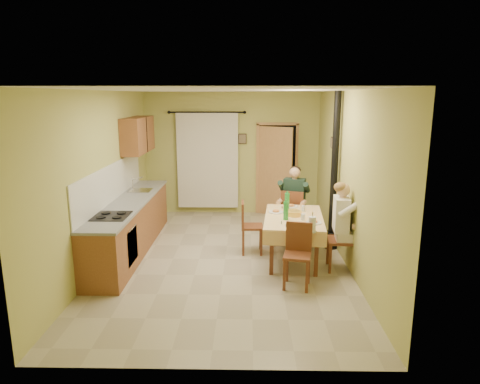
{
  "coord_description": "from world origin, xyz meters",
  "views": [
    {
      "loc": [
        0.38,
        -6.83,
        2.72
      ],
      "look_at": [
        0.25,
        0.1,
        1.15
      ],
      "focal_mm": 32.0,
      "sensor_mm": 36.0,
      "label": 1
    }
  ],
  "objects_px": {
    "chair_right": "(342,252)",
    "stove_flue": "(333,193)",
    "chair_far": "(293,224)",
    "man_right": "(343,216)",
    "chair_near": "(297,268)",
    "chair_left": "(251,237)",
    "dining_table": "(293,238)",
    "man_far": "(294,195)"
  },
  "relations": [
    {
      "from": "man_far",
      "to": "chair_left",
      "type": "bearing_deg",
      "value": -119.57
    },
    {
      "from": "man_right",
      "to": "chair_left",
      "type": "bearing_deg",
      "value": 68.28
    },
    {
      "from": "dining_table",
      "to": "man_far",
      "type": "xyz_separation_m",
      "value": [
        0.11,
        1.09,
        0.5
      ]
    },
    {
      "from": "chair_far",
      "to": "chair_near",
      "type": "bearing_deg",
      "value": -77.41
    },
    {
      "from": "chair_left",
      "to": "chair_near",
      "type": "bearing_deg",
      "value": 24.43
    },
    {
      "from": "chair_right",
      "to": "chair_near",
      "type": "bearing_deg",
      "value": 134.39
    },
    {
      "from": "man_right",
      "to": "man_far",
      "type": "bearing_deg",
      "value": 27.06
    },
    {
      "from": "chair_left",
      "to": "stove_flue",
      "type": "xyz_separation_m",
      "value": [
        1.46,
        0.28,
        0.74
      ]
    },
    {
      "from": "chair_near",
      "to": "man_right",
      "type": "relative_size",
      "value": 0.67
    },
    {
      "from": "man_far",
      "to": "dining_table",
      "type": "bearing_deg",
      "value": -79.01
    },
    {
      "from": "chair_right",
      "to": "chair_left",
      "type": "distance_m",
      "value": 1.61
    },
    {
      "from": "chair_near",
      "to": "chair_right",
      "type": "xyz_separation_m",
      "value": [
        0.79,
        0.66,
        0.0
      ]
    },
    {
      "from": "chair_near",
      "to": "man_far",
      "type": "relative_size",
      "value": 0.67
    },
    {
      "from": "chair_right",
      "to": "stove_flue",
      "type": "bearing_deg",
      "value": 3.82
    },
    {
      "from": "stove_flue",
      "to": "dining_table",
      "type": "bearing_deg",
      "value": -141.65
    },
    {
      "from": "dining_table",
      "to": "stove_flue",
      "type": "height_order",
      "value": "stove_flue"
    },
    {
      "from": "chair_far",
      "to": "man_right",
      "type": "relative_size",
      "value": 0.7
    },
    {
      "from": "chair_left",
      "to": "stove_flue",
      "type": "bearing_deg",
      "value": 99.73
    },
    {
      "from": "chair_far",
      "to": "chair_left",
      "type": "height_order",
      "value": "chair_far"
    },
    {
      "from": "chair_left",
      "to": "dining_table",
      "type": "bearing_deg",
      "value": 64.54
    },
    {
      "from": "dining_table",
      "to": "man_far",
      "type": "relative_size",
      "value": 1.19
    },
    {
      "from": "chair_far",
      "to": "stove_flue",
      "type": "height_order",
      "value": "stove_flue"
    },
    {
      "from": "chair_right",
      "to": "chair_left",
      "type": "bearing_deg",
      "value": 68.48
    },
    {
      "from": "chair_far",
      "to": "stove_flue",
      "type": "xyz_separation_m",
      "value": [
        0.64,
        -0.48,
        0.73
      ]
    },
    {
      "from": "chair_far",
      "to": "man_far",
      "type": "relative_size",
      "value": 0.7
    },
    {
      "from": "chair_near",
      "to": "chair_left",
      "type": "height_order",
      "value": "chair_near"
    },
    {
      "from": "stove_flue",
      "to": "chair_near",
      "type": "bearing_deg",
      "value": -116.08
    },
    {
      "from": "man_far",
      "to": "stove_flue",
      "type": "relative_size",
      "value": 0.5
    },
    {
      "from": "chair_far",
      "to": "man_far",
      "type": "height_order",
      "value": "man_far"
    },
    {
      "from": "dining_table",
      "to": "chair_right",
      "type": "distance_m",
      "value": 0.84
    },
    {
      "from": "chair_far",
      "to": "chair_left",
      "type": "bearing_deg",
      "value": -119.93
    },
    {
      "from": "chair_far",
      "to": "chair_near",
      "type": "xyz_separation_m",
      "value": [
        -0.16,
        -2.13,
        -0.0
      ]
    },
    {
      "from": "man_far",
      "to": "stove_flue",
      "type": "bearing_deg",
      "value": -20.95
    },
    {
      "from": "chair_far",
      "to": "chair_near",
      "type": "height_order",
      "value": "chair_far"
    },
    {
      "from": "man_right",
      "to": "stove_flue",
      "type": "xyz_separation_m",
      "value": [
        0.03,
        0.98,
        0.15
      ]
    },
    {
      "from": "chair_near",
      "to": "chair_left",
      "type": "relative_size",
      "value": 1.01
    },
    {
      "from": "chair_far",
      "to": "man_right",
      "type": "distance_m",
      "value": 1.7
    },
    {
      "from": "dining_table",
      "to": "man_right",
      "type": "bearing_deg",
      "value": -23.13
    },
    {
      "from": "chair_near",
      "to": "chair_far",
      "type": "bearing_deg",
      "value": -82.1
    },
    {
      "from": "dining_table",
      "to": "man_right",
      "type": "distance_m",
      "value": 0.96
    },
    {
      "from": "dining_table",
      "to": "chair_far",
      "type": "height_order",
      "value": "chair_far"
    },
    {
      "from": "dining_table",
      "to": "man_right",
      "type": "relative_size",
      "value": 1.19
    }
  ]
}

